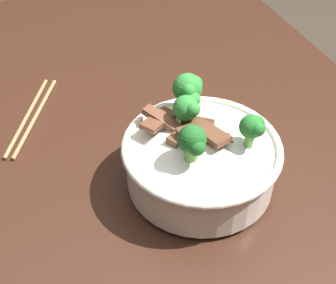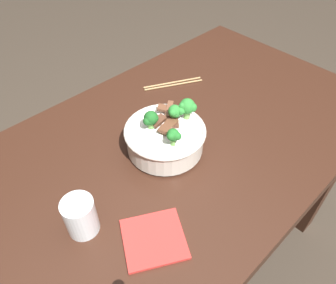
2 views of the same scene
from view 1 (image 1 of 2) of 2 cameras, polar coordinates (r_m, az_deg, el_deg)
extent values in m
cube|color=#381E14|center=(0.78, 0.84, -2.24)|extent=(1.32, 0.80, 0.05)
cube|color=#381E14|center=(1.46, -19.55, -1.32)|extent=(0.09, 0.09, 0.74)
cube|color=#381E14|center=(1.54, 4.18, 4.23)|extent=(0.09, 0.09, 0.74)
cylinder|color=silver|center=(0.71, 3.89, -4.83)|extent=(0.10, 0.10, 0.01)
cylinder|color=silver|center=(0.68, 4.03, -2.64)|extent=(0.22, 0.22, 0.07)
torus|color=silver|center=(0.66, 4.17, -0.53)|extent=(0.23, 0.23, 0.01)
ellipsoid|color=white|center=(0.67, 4.11, -1.47)|extent=(0.19, 0.19, 0.06)
cube|color=brown|center=(0.65, 4.94, 1.25)|extent=(0.08, 0.05, 0.02)
cube|color=brown|center=(0.65, 1.81, 0.87)|extent=(0.04, 0.06, 0.01)
cube|color=brown|center=(0.65, 5.82, 0.49)|extent=(0.03, 0.05, 0.02)
cube|color=#563323|center=(0.63, 2.73, 0.35)|extent=(0.05, 0.03, 0.02)
cube|color=brown|center=(0.67, -0.85, 2.87)|extent=(0.06, 0.05, 0.02)
cube|color=brown|center=(0.67, -1.14, 2.73)|extent=(0.06, 0.07, 0.01)
cube|color=#4C2B1E|center=(0.67, 3.73, 2.32)|extent=(0.04, 0.05, 0.01)
cylinder|color=#7AB256|center=(0.68, 2.32, 2.73)|extent=(0.01, 0.01, 0.02)
sphere|color=#2D8433|center=(0.66, 2.37, 4.24)|extent=(0.04, 0.04, 0.04)
sphere|color=#2D8433|center=(0.65, 3.07, 4.04)|extent=(0.02, 0.02, 0.02)
sphere|color=#2D8433|center=(0.67, 3.04, 5.22)|extent=(0.02, 0.02, 0.02)
cylinder|color=#6BA84C|center=(0.65, 9.95, 0.30)|extent=(0.01, 0.01, 0.02)
sphere|color=#237028|center=(0.64, 10.19, 1.86)|extent=(0.03, 0.03, 0.03)
sphere|color=#237028|center=(0.63, 10.96, 1.57)|extent=(0.02, 0.02, 0.02)
sphere|color=#237028|center=(0.64, 10.86, 2.30)|extent=(0.02, 0.02, 0.02)
cylinder|color=#7AB256|center=(0.70, 2.32, 4.80)|extent=(0.02, 0.02, 0.03)
sphere|color=#2D8433|center=(0.69, 2.39, 6.66)|extent=(0.04, 0.04, 0.04)
sphere|color=#2D8433|center=(0.67, 2.53, 6.30)|extent=(0.02, 0.02, 0.02)
sphere|color=#2D8433|center=(0.69, 3.25, 7.08)|extent=(0.03, 0.03, 0.03)
cylinder|color=#6BA84C|center=(0.62, 2.89, -1.42)|extent=(0.02, 0.02, 0.03)
sphere|color=#1E6023|center=(0.60, 2.97, 0.35)|extent=(0.04, 0.04, 0.04)
sphere|color=#1E6023|center=(0.60, 3.53, -0.63)|extent=(0.02, 0.02, 0.02)
sphere|color=#1E6023|center=(0.61, 3.44, 0.92)|extent=(0.02, 0.02, 0.02)
cylinder|color=#9E7A4C|center=(0.85, -15.95, 3.02)|extent=(0.20, 0.11, 0.01)
cylinder|color=#9E7A4C|center=(0.86, -16.92, 3.07)|extent=(0.20, 0.10, 0.01)
camera|label=2|loc=(0.71, 84.82, 22.56)|focal=34.40mm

